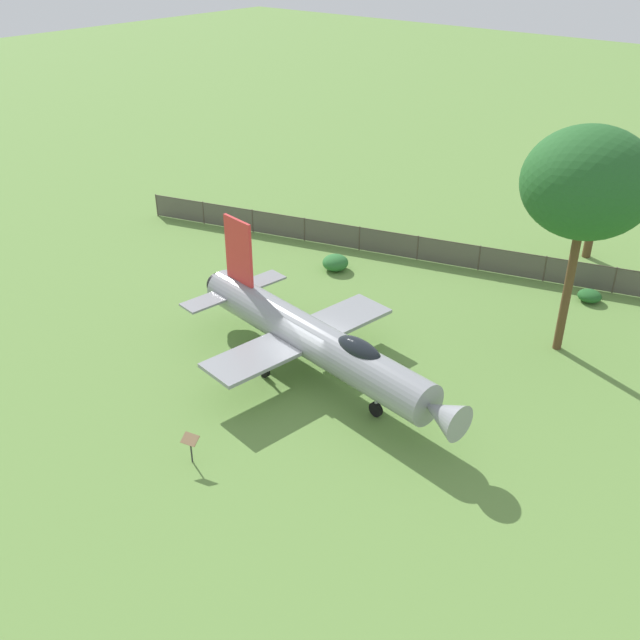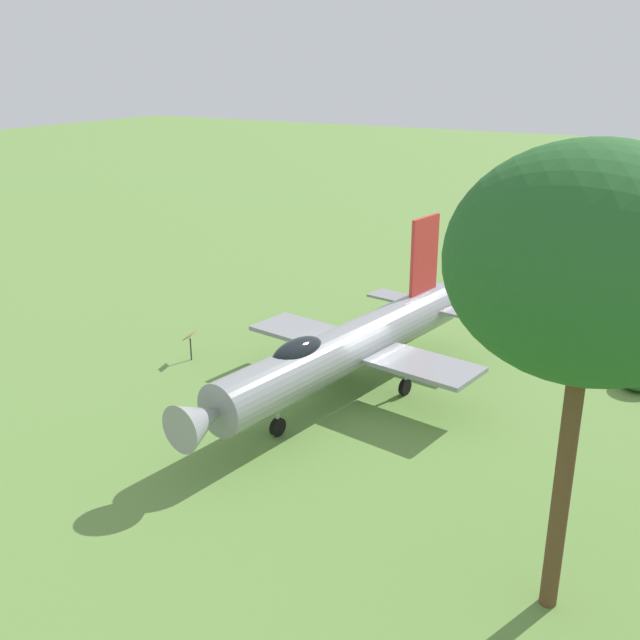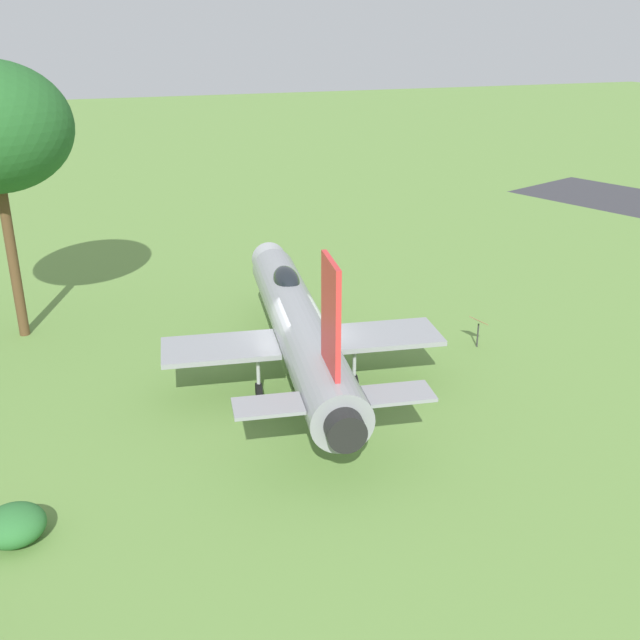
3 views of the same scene
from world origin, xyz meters
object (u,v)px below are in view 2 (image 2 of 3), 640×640
display_jet (343,349)px  info_plaque (190,340)px  shrub_near_fence (638,378)px  shade_tree (591,264)px

display_jet → info_plaque: bearing=-82.0°
shrub_near_fence → info_plaque: 16.78m
display_jet → shade_tree: bearing=60.9°
display_jet → shade_tree: shade_tree is taller
shade_tree → info_plaque: size_ratio=8.72×
display_jet → info_plaque: size_ratio=12.75×
display_jet → shade_tree: 12.49m
shade_tree → info_plaque: (6.72, 15.66, -6.83)m
shade_tree → display_jet: bearing=52.7°
display_jet → shrub_near_fence: bearing=132.8°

